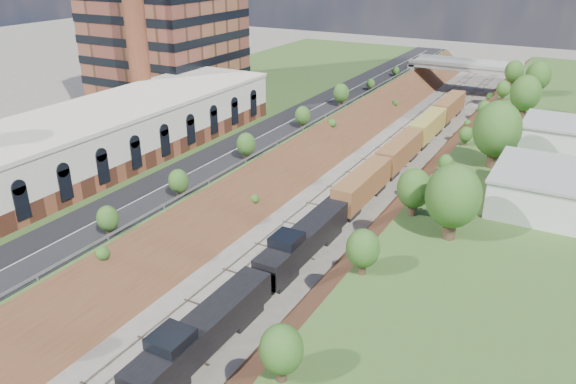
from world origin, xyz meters
name	(u,v)px	position (x,y,z in m)	size (l,w,h in m)	color
platform_left	(177,133)	(-33.00, 60.00, 2.50)	(44.00, 180.00, 5.00)	#425D26
embankment_left	(293,170)	(-11.00, 60.00, 0.00)	(7.07, 180.00, 7.07)	brown
embankment_right	(437,199)	(11.00, 60.00, 0.00)	(7.07, 180.00, 7.07)	brown
rail_left_track	(344,179)	(-2.60, 60.00, 0.09)	(1.58, 180.00, 0.18)	gray
rail_right_track	(378,186)	(2.60, 60.00, 0.09)	(1.58, 180.00, 0.18)	gray
road	(267,134)	(-15.50, 60.00, 5.05)	(8.00, 180.00, 0.10)	black
guardrail	(290,135)	(-11.40, 59.80, 5.55)	(0.10, 171.00, 0.70)	#99999E
commercial_building	(93,139)	(-28.00, 38.00, 8.51)	(14.30, 62.30, 7.00)	brown
overpass	(465,72)	(0.00, 122.00, 4.92)	(24.50, 8.30, 7.40)	gray
white_building_near	(539,189)	(23.50, 52.00, 7.00)	(9.00, 12.00, 4.00)	silver
white_building_far	(554,135)	(23.00, 74.00, 6.80)	(8.00, 10.00, 3.60)	silver
tree_right_large	(453,197)	(17.00, 40.00, 9.38)	(5.25, 5.25, 7.61)	#473323
tree_left_crest	(73,237)	(-11.80, 20.00, 7.04)	(2.45, 2.45, 3.55)	#473323
freight_train	(358,190)	(2.60, 52.43, 2.42)	(2.80, 113.51, 4.55)	black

